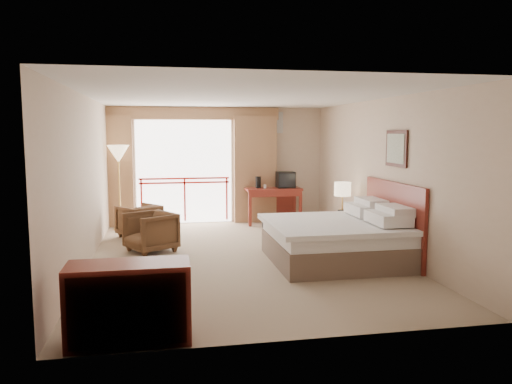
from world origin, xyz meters
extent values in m
plane|color=gray|center=(0.00, 0.00, 0.00)|extent=(7.00, 7.00, 0.00)
plane|color=white|center=(0.00, 0.00, 2.70)|extent=(7.00, 7.00, 0.00)
plane|color=beige|center=(0.00, 3.50, 1.35)|extent=(5.00, 0.00, 5.00)
plane|color=beige|center=(0.00, -3.50, 1.35)|extent=(5.00, 0.00, 5.00)
plane|color=beige|center=(-2.50, 0.00, 1.35)|extent=(0.00, 7.00, 7.00)
plane|color=beige|center=(2.50, 0.00, 1.35)|extent=(0.00, 7.00, 7.00)
plane|color=white|center=(-0.80, 3.48, 1.20)|extent=(2.40, 0.00, 2.40)
cube|color=#B3170F|center=(-0.80, 3.46, 0.95)|extent=(2.09, 0.03, 0.04)
cube|color=#B3170F|center=(-0.80, 3.46, 1.05)|extent=(2.09, 0.03, 0.04)
cube|color=#B3170F|center=(-1.79, 3.46, 0.55)|extent=(0.04, 0.03, 1.00)
cube|color=#B3170F|center=(-0.80, 3.46, 0.55)|extent=(0.04, 0.03, 1.00)
cube|color=#B3170F|center=(0.19, 3.46, 0.55)|extent=(0.04, 0.03, 1.00)
cube|color=#875F41|center=(-2.45, 3.35, 1.25)|extent=(1.00, 0.26, 2.50)
cube|color=#875F41|center=(0.85, 3.35, 1.25)|extent=(1.00, 0.26, 2.50)
cube|color=#875F41|center=(-0.80, 3.38, 2.55)|extent=(4.40, 0.22, 0.28)
cube|color=silver|center=(1.30, 3.47, 2.35)|extent=(0.50, 0.04, 0.50)
cube|color=brown|center=(1.45, -0.60, 0.20)|extent=(2.05, 2.00, 0.40)
cube|color=white|center=(1.45, -0.60, 0.50)|extent=(2.01, 1.96, 0.22)
cube|color=white|center=(1.40, -0.60, 0.63)|extent=(2.09, 2.06, 0.08)
cube|color=white|center=(2.15, -1.05, 0.78)|extent=(0.50, 0.75, 0.18)
cube|color=white|center=(2.15, -0.15, 0.78)|extent=(0.50, 0.75, 0.18)
cube|color=white|center=(2.28, -1.05, 0.90)|extent=(0.40, 0.70, 0.14)
cube|color=white|center=(2.28, -0.15, 0.90)|extent=(0.40, 0.70, 0.14)
cube|color=maroon|center=(2.46, -0.60, 0.65)|extent=(0.06, 2.10, 1.30)
cube|color=black|center=(2.48, -0.60, 1.85)|extent=(0.03, 0.72, 0.60)
cube|color=silver|center=(2.46, -0.60, 1.85)|extent=(0.01, 0.60, 0.48)
cube|color=maroon|center=(2.16, 0.95, 0.28)|extent=(0.40, 0.47, 0.55)
cylinder|color=tan|center=(2.16, 1.00, 0.59)|extent=(0.13, 0.13, 0.04)
cylinder|color=tan|center=(2.16, 1.00, 0.76)|extent=(0.03, 0.03, 0.34)
cylinder|color=#FFE5B2|center=(2.16, 1.00, 1.01)|extent=(0.33, 0.33, 0.27)
cube|color=black|center=(2.11, 0.80, 0.59)|extent=(0.20, 0.17, 0.08)
cube|color=maroon|center=(1.21, 3.00, 0.81)|extent=(1.28, 0.62, 0.05)
cube|color=maroon|center=(0.63, 2.74, 0.40)|extent=(0.06, 0.06, 0.79)
cube|color=maroon|center=(1.80, 2.74, 0.40)|extent=(0.06, 0.06, 0.79)
cube|color=maroon|center=(0.63, 3.27, 0.40)|extent=(0.06, 0.06, 0.79)
cube|color=maroon|center=(1.80, 3.27, 0.40)|extent=(0.06, 0.06, 0.79)
cube|color=maroon|center=(1.21, 3.27, 0.48)|extent=(1.18, 0.03, 0.59)
cube|color=maroon|center=(1.21, 2.73, 0.73)|extent=(1.18, 0.03, 0.13)
cube|color=black|center=(1.51, 3.00, 1.02)|extent=(0.41, 0.32, 0.37)
cube|color=black|center=(1.51, 2.84, 1.02)|extent=(0.37, 0.02, 0.30)
cylinder|color=black|center=(0.86, 3.00, 0.97)|extent=(0.16, 0.16, 0.27)
cylinder|color=white|center=(1.01, 2.95, 0.88)|extent=(0.07, 0.07, 0.09)
cylinder|color=black|center=(0.99, 2.54, 0.15)|extent=(0.31, 0.31, 0.30)
imported|color=#482F1D|center=(-1.79, 2.03, 0.00)|extent=(1.00, 1.01, 0.66)
imported|color=#482F1D|center=(-1.53, 0.70, 0.00)|extent=(1.05, 1.04, 0.71)
cylinder|color=black|center=(-1.75, 1.60, 0.54)|extent=(0.51, 0.51, 0.04)
cylinder|color=black|center=(-1.75, 1.60, 0.27)|extent=(0.06, 0.06, 0.51)
cylinder|color=black|center=(-1.75, 1.60, 0.02)|extent=(0.36, 0.36, 0.03)
imported|color=white|center=(-1.75, 1.60, 0.56)|extent=(0.24, 0.25, 0.02)
cylinder|color=tan|center=(-2.23, 2.89, 0.02)|extent=(0.30, 0.30, 0.03)
cylinder|color=tan|center=(-2.23, 2.89, 0.80)|extent=(0.03, 0.03, 1.60)
cone|color=#FFE5B2|center=(-2.23, 2.89, 1.66)|extent=(0.47, 0.47, 0.37)
cube|color=maroon|center=(-1.66, -3.21, 0.41)|extent=(1.22, 0.51, 0.81)
cube|color=black|center=(-1.66, -3.47, 0.41)|extent=(1.12, 0.02, 0.71)
camera|label=1|loc=(-1.31, -8.22, 2.10)|focal=35.00mm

